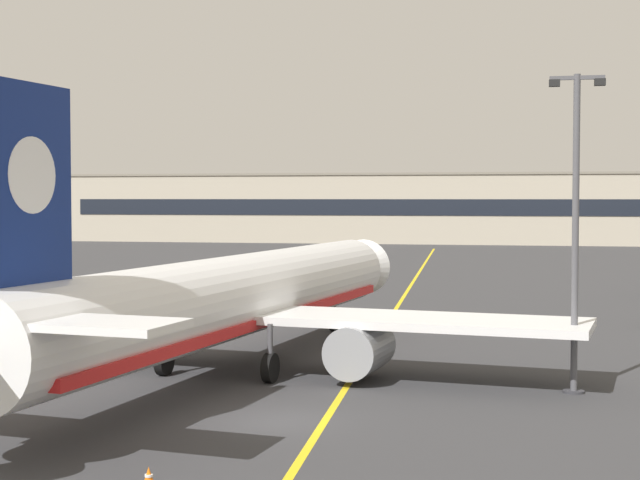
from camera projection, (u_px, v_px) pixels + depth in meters
ground_plane at (281, 421)px, 35.24m from camera, size 400.00×400.00×0.00m
taxiway_centreline at (389, 319)px, 64.61m from camera, size 9.70×179.77×0.01m
airliner_foreground at (233, 299)px, 44.97m from camera, size 32.36×41.45×11.65m
apron_lamp_post at (575, 227)px, 40.00m from camera, size 2.24×0.90×13.11m
service_car_third at (48, 305)px, 66.21m from camera, size 3.99×4.43×1.79m
safety_cone_by_nose_gear at (314, 322)px, 61.13m from camera, size 0.44×0.44×0.55m
safety_cone_by_tail at (149, 477)px, 27.25m from camera, size 0.44×0.44×0.55m
terminal_building at (452, 208)px, 172.17m from camera, size 141.81×12.40×12.39m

